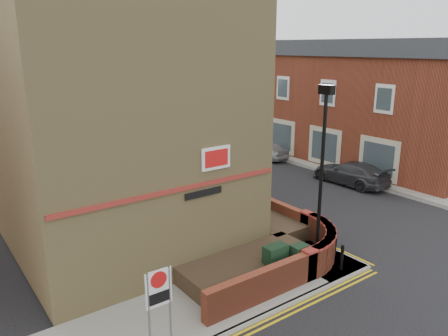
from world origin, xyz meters
TOP-DOWN VIEW (x-y plane):
  - ground at (0.00, 0.00)m, footprint 120.00×120.00m
  - pavement_corner at (-3.50, 1.50)m, footprint 13.00×3.00m
  - pavement_main at (2.00, 16.00)m, footprint 2.00×32.00m
  - pavement_far at (13.00, 13.00)m, footprint 4.00×40.00m
  - kerb_side at (-3.50, 0.00)m, footprint 13.00×0.15m
  - kerb_main_near at (3.00, 16.00)m, footprint 0.15×32.00m
  - kerb_main_far at (11.00, 13.00)m, footprint 0.15×40.00m
  - yellow_lines_main at (3.25, 16.00)m, footprint 0.28×32.00m
  - corner_building at (-2.84, 8.00)m, footprint 8.95×10.40m
  - garden_wall at (0.00, 2.50)m, footprint 6.80×6.00m
  - lamppost at (1.60, 1.20)m, footprint 0.25×0.50m
  - utility_cabinet_large at (-0.30, 1.30)m, footprint 0.80×0.45m
  - utility_cabinet_small at (0.50, 1.00)m, footprint 0.55×0.40m
  - bollard_near at (2.00, 0.40)m, footprint 0.11×0.11m
  - bollard_far at (2.60, 1.20)m, footprint 0.11×0.11m
  - zone_sign at (-5.00, 0.50)m, footprint 0.72×0.07m
  - far_terrace at (14.50, 17.00)m, footprint 5.40×30.40m
  - far_terrace_cream at (14.50, 38.00)m, footprint 5.40×12.40m
  - tree_near at (2.00, 14.05)m, footprint 3.64×3.65m
  - tree_mid at (2.00, 22.05)m, footprint 4.03×4.03m
  - tree_far at (2.00, 30.05)m, footprint 3.81×3.81m
  - traffic_light_assembly at (2.40, 25.00)m, footprint 0.20×0.16m
  - silver_car_near at (3.60, 10.43)m, footprint 1.45×4.03m
  - red_car_main at (3.60, 18.06)m, footprint 4.37×5.78m
  - grey_car_far at (10.50, 6.70)m, footprint 1.97×4.59m
  - silver_car_far at (10.43, 14.00)m, footprint 1.74×3.77m

SIDE VIEW (x-z plane):
  - ground at x=0.00m, z-range 0.00..0.00m
  - garden_wall at x=0.00m, z-range -0.60..0.60m
  - yellow_lines_main at x=3.25m, z-range 0.00..0.01m
  - pavement_corner at x=-3.50m, z-range 0.00..0.12m
  - pavement_main at x=2.00m, z-range 0.00..0.12m
  - pavement_far at x=13.00m, z-range 0.00..0.12m
  - kerb_side at x=-3.50m, z-range 0.00..0.12m
  - kerb_main_near at x=3.00m, z-range 0.00..0.12m
  - kerb_main_far at x=11.00m, z-range 0.00..0.12m
  - bollard_near at x=2.00m, z-range 0.12..1.02m
  - bollard_far at x=2.60m, z-range 0.12..1.02m
  - silver_car_far at x=10.43m, z-range 0.00..1.25m
  - grey_car_far at x=10.50m, z-range 0.00..1.32m
  - silver_car_near at x=3.60m, z-range 0.00..1.32m
  - utility_cabinet_small at x=0.50m, z-range 0.12..1.22m
  - utility_cabinet_large at x=-0.30m, z-range 0.12..1.32m
  - red_car_main at x=3.60m, z-range 0.00..1.46m
  - zone_sign at x=-5.00m, z-range 0.54..2.74m
  - traffic_light_assembly at x=2.40m, z-range 0.68..4.88m
  - lamppost at x=1.60m, z-range 0.19..6.49m
  - far_terrace at x=14.50m, z-range 0.04..8.04m
  - far_terrace_cream at x=14.50m, z-range 0.05..8.05m
  - tree_near at x=2.00m, z-range 1.35..8.05m
  - tree_far at x=2.00m, z-range 1.41..8.42m
  - tree_mid at x=2.00m, z-range 1.49..8.91m
  - corner_building at x=-2.84m, z-range -0.57..13.03m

